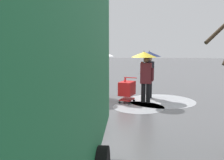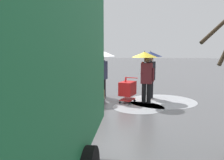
% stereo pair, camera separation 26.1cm
% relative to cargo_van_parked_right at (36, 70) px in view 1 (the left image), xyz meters
% --- Properties ---
extents(ground_plane, '(90.00, 90.00, 0.00)m').
position_rel_cargo_van_parked_right_xyz_m(ground_plane, '(-3.57, 1.35, -1.18)').
color(ground_plane, '#5B5B5E').
extents(slush_patch_under_van, '(1.98, 1.98, 0.01)m').
position_rel_cargo_van_parked_right_xyz_m(slush_patch_under_van, '(-4.89, 2.32, -1.18)').
color(slush_patch_under_van, '#999BA0').
rests_on(slush_patch_under_van, ground).
extents(slush_patch_mid_street, '(2.90, 2.90, 0.01)m').
position_rel_cargo_van_parked_right_xyz_m(slush_patch_mid_street, '(-5.92, 1.10, -1.18)').
color(slush_patch_mid_street, '#ADAFB5').
rests_on(slush_patch_mid_street, ground).
extents(cargo_van_parked_right, '(2.42, 5.44, 2.60)m').
position_rel_cargo_van_parked_right_xyz_m(cargo_van_parked_right, '(0.00, 0.00, 0.00)').
color(cargo_van_parked_right, white).
rests_on(cargo_van_parked_right, ground).
extents(shopping_cart_vendor, '(0.79, 0.96, 1.04)m').
position_rel_cargo_van_parked_right_xyz_m(shopping_cart_vendor, '(-4.44, 1.53, -0.61)').
color(shopping_cart_vendor, red).
rests_on(shopping_cart_vendor, ground).
extents(hand_dolly_boxes, '(0.65, 0.80, 1.32)m').
position_rel_cargo_van_parked_right_xyz_m(hand_dolly_boxes, '(-3.25, 1.72, -0.61)').
color(hand_dolly_boxes, '#515156').
rests_on(hand_dolly_boxes, ground).
extents(pedestrian_pink_side, '(1.04, 1.04, 2.15)m').
position_rel_cargo_van_parked_right_xyz_m(pedestrian_pink_side, '(-5.42, 0.59, 0.39)').
color(pedestrian_pink_side, black).
rests_on(pedestrian_pink_side, ground).
extents(pedestrian_black_side, '(1.04, 1.04, 2.15)m').
position_rel_cargo_van_parked_right_xyz_m(pedestrian_black_side, '(-5.16, 1.54, 0.41)').
color(pedestrian_black_side, black).
rests_on(pedestrian_black_side, ground).
extents(pedestrian_white_side, '(1.04, 1.04, 2.15)m').
position_rel_cargo_van_parked_right_xyz_m(pedestrian_white_side, '(-3.25, 0.31, 0.39)').
color(pedestrian_white_side, black).
rests_on(pedestrian_white_side, ground).
extents(pedestrian_far_side, '(1.04, 1.04, 2.15)m').
position_rel_cargo_van_parked_right_xyz_m(pedestrian_far_side, '(-2.64, 1.11, 0.41)').
color(pedestrian_far_side, black).
rests_on(pedestrian_far_side, ground).
extents(bare_tree_far, '(1.19, 1.19, 4.37)m').
position_rel_cargo_van_parked_right_xyz_m(bare_tree_far, '(-3.21, 9.05, 1.00)').
color(bare_tree_far, '#423323').
rests_on(bare_tree_far, ground).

